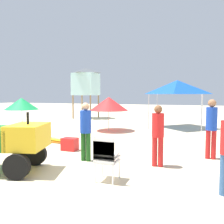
% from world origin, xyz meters
% --- Properties ---
extents(ground, '(80.00, 80.00, 0.00)m').
position_xyz_m(ground, '(0.00, 0.00, 0.00)').
color(ground, beige).
extents(stacked_plastic_chairs, '(0.48, 0.48, 1.02)m').
position_xyz_m(stacked_plastic_chairs, '(1.97, -0.62, 0.60)').
color(stacked_plastic_chairs, white).
rests_on(stacked_plastic_chairs, ground).
extents(surfboard_pile, '(2.42, 0.69, 0.24)m').
position_xyz_m(surfboard_pile, '(-1.94, 2.72, 0.12)').
color(surfboard_pile, orange).
rests_on(surfboard_pile, ground).
extents(lifeguard_near_left, '(0.32, 0.32, 1.70)m').
position_xyz_m(lifeguard_near_left, '(0.80, 0.72, 0.98)').
color(lifeguard_near_left, '#194C19').
rests_on(lifeguard_near_left, ground).
extents(lifeguard_near_center, '(0.32, 0.32, 1.65)m').
position_xyz_m(lifeguard_near_center, '(2.85, 0.92, 0.95)').
color(lifeguard_near_center, red).
rests_on(lifeguard_near_center, ground).
extents(lifeguard_near_right, '(0.32, 0.32, 1.80)m').
position_xyz_m(lifeguard_near_right, '(4.22, 2.23, 1.04)').
color(lifeguard_near_right, red).
rests_on(lifeguard_near_right, ground).
extents(popup_canopy, '(2.81, 2.81, 2.78)m').
position_xyz_m(popup_canopy, '(2.63, 8.89, 2.37)').
color(popup_canopy, '#B2B2B7').
rests_on(popup_canopy, ground).
extents(lifeguard_tower, '(1.98, 1.98, 4.15)m').
position_xyz_m(lifeguard_tower, '(-4.93, 12.05, 3.03)').
color(lifeguard_tower, olive).
rests_on(lifeguard_tower, ground).
extents(beach_umbrella_left, '(2.07, 2.07, 1.81)m').
position_xyz_m(beach_umbrella_left, '(-0.67, 6.34, 1.45)').
color(beach_umbrella_left, beige).
rests_on(beach_umbrella_left, ground).
extents(beach_umbrella_mid, '(2.06, 2.06, 1.74)m').
position_xyz_m(beach_umbrella_mid, '(-6.38, 6.20, 1.38)').
color(beach_umbrella_mid, beige).
rests_on(beach_umbrella_mid, ground).
extents(cooler_box, '(0.52, 0.38, 0.43)m').
position_xyz_m(cooler_box, '(-0.31, 1.68, 0.22)').
color(cooler_box, red).
rests_on(cooler_box, ground).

